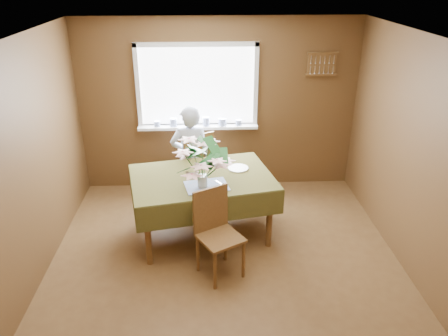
{
  "coord_description": "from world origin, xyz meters",
  "views": [
    {
      "loc": [
        -0.21,
        -3.85,
        3.08
      ],
      "look_at": [
        0.0,
        0.55,
        1.05
      ],
      "focal_mm": 35.0,
      "sensor_mm": 36.0,
      "label": 1
    }
  ],
  "objects_px": {
    "dining_table": "(202,184)",
    "chair_far": "(196,165)",
    "chair_near": "(216,229)",
    "seated_woman": "(191,158)",
    "flower_bouquet": "(202,161)"
  },
  "relations": [
    {
      "from": "dining_table",
      "to": "chair_far",
      "type": "bearing_deg",
      "value": 84.51
    },
    {
      "from": "chair_far",
      "to": "chair_near",
      "type": "bearing_deg",
      "value": 69.51
    },
    {
      "from": "chair_near",
      "to": "seated_woman",
      "type": "distance_m",
      "value": 1.52
    },
    {
      "from": "dining_table",
      "to": "chair_far",
      "type": "distance_m",
      "value": 0.87
    },
    {
      "from": "chair_far",
      "to": "seated_woman",
      "type": "distance_m",
      "value": 0.2
    },
    {
      "from": "seated_woman",
      "to": "dining_table",
      "type": "bearing_deg",
      "value": 96.33
    },
    {
      "from": "dining_table",
      "to": "flower_bouquet",
      "type": "xyz_separation_m",
      "value": [
        0.01,
        -0.27,
        0.42
      ]
    },
    {
      "from": "chair_far",
      "to": "seated_woman",
      "type": "height_order",
      "value": "seated_woman"
    },
    {
      "from": "dining_table",
      "to": "chair_near",
      "type": "distance_m",
      "value": 0.76
    },
    {
      "from": "chair_far",
      "to": "chair_near",
      "type": "distance_m",
      "value": 1.6
    },
    {
      "from": "chair_far",
      "to": "flower_bouquet",
      "type": "xyz_separation_m",
      "value": [
        0.1,
        -1.13,
        0.56
      ]
    },
    {
      "from": "chair_far",
      "to": "chair_near",
      "type": "relative_size",
      "value": 1.09
    },
    {
      "from": "chair_far",
      "to": "flower_bouquet",
      "type": "height_order",
      "value": "flower_bouquet"
    },
    {
      "from": "dining_table",
      "to": "seated_woman",
      "type": "bearing_deg",
      "value": 90.0
    },
    {
      "from": "dining_table",
      "to": "chair_near",
      "type": "relative_size",
      "value": 1.9
    }
  ]
}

